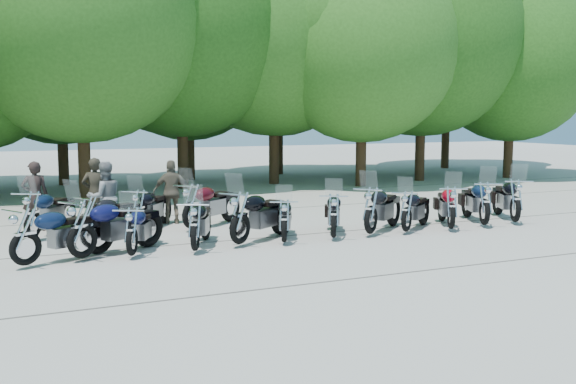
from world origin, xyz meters
name	(u,v)px	position (x,y,z in m)	size (l,w,h in m)	color
ground	(315,247)	(0.00, 0.00, 0.00)	(90.00, 90.00, 0.00)	gray
tree_3	(79,18)	(-3.57, 11.24, 6.32)	(8.70, 8.70, 10.67)	#3A2614
tree_4	(180,22)	(0.54, 13.09, 6.64)	(9.13, 9.13, 11.20)	#3A2614
tree_5	(274,29)	(4.61, 13.20, 6.57)	(9.04, 9.04, 11.10)	#3A2614
tree_6	(362,45)	(7.55, 10.82, 5.81)	(8.00, 8.00, 9.82)	#3A2614
tree_7	(422,37)	(11.20, 11.78, 6.39)	(8.79, 8.79, 10.79)	#3A2614
tree_8	(512,61)	(15.83, 11.20, 5.47)	(7.53, 7.53, 9.25)	#3A2614
tree_11	(59,54)	(-3.76, 16.43, 5.49)	(7.56, 7.56, 9.28)	#3A2614
tree_12	(188,54)	(1.80, 16.47, 5.72)	(7.88, 7.88, 9.67)	#3A2614
tree_13	(279,52)	(6.69, 17.47, 6.04)	(8.31, 8.31, 10.20)	#3A2614
tree_14	(363,57)	(10.68, 16.09, 5.83)	(8.02, 8.02, 9.84)	#3A2614
tree_15	(448,40)	(16.61, 17.02, 7.03)	(9.67, 9.67, 11.86)	#3A2614
motorcycle_0	(25,235)	(-6.16, 0.35, 0.68)	(0.73, 2.39, 1.35)	#0B1734
motorcycle_1	(82,227)	(-5.05, 0.59, 0.72)	(0.77, 2.54, 1.43)	#0D0F3D
motorcycle_2	(132,230)	(-4.07, 0.44, 0.61)	(0.66, 2.16, 1.22)	#0C0F37
motorcycle_3	(195,225)	(-2.72, 0.37, 0.64)	(0.69, 2.27, 1.28)	black
motorcycle_4	(240,216)	(-1.58, 0.65, 0.72)	(0.77, 2.54, 1.44)	black
motorcycle_5	(284,219)	(-0.55, 0.49, 0.60)	(0.64, 2.12, 1.20)	black
motorcycle_6	(334,214)	(0.75, 0.50, 0.64)	(0.69, 2.25, 1.27)	black
motorcycle_7	(371,209)	(1.82, 0.57, 0.69)	(0.75, 2.46, 1.39)	black
motorcycle_8	(407,210)	(2.83, 0.50, 0.62)	(0.66, 2.18, 1.23)	black
motorcycle_9	(451,206)	(4.10, 0.35, 0.66)	(0.71, 2.33, 1.32)	#9B0519
motorcycle_10	(485,202)	(5.29, 0.47, 0.69)	(0.75, 2.46, 1.39)	#0C1A37
motorcycle_11	(516,199)	(6.38, 0.51, 0.71)	(0.76, 2.50, 1.41)	black
motorcycle_12	(32,213)	(-5.84, 3.30, 0.68)	(0.73, 2.41, 1.36)	#0B1832
motorcycle_13	(89,215)	(-4.56, 3.06, 0.59)	(0.64, 2.09, 1.18)	black
motorcycle_14	(139,209)	(-3.30, 3.37, 0.63)	(0.68, 2.23, 1.26)	black
motorcycle_15	(191,205)	(-2.00, 3.14, 0.70)	(0.75, 2.46, 1.39)	#3F0810
rider_0	(35,196)	(-5.66, 4.87, 0.91)	(0.66, 0.43, 1.81)	black
rider_1	(105,197)	(-4.07, 3.79, 0.91)	(0.89, 0.69, 1.82)	gray
rider_2	(172,192)	(-2.14, 4.53, 0.88)	(1.03, 0.43, 1.76)	brown
rider_3	(95,193)	(-4.19, 4.56, 0.94)	(0.69, 0.45, 1.88)	#2B251C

